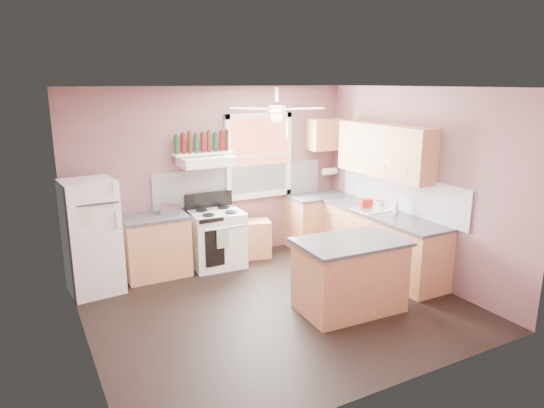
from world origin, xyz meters
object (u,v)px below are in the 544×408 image
stove (217,239)px  cart (253,240)px  toaster (171,208)px  island (350,277)px  refrigerator (92,237)px

stove → cart: stove is taller
toaster → island: bearing=-33.0°
island → toaster: bearing=127.7°
toaster → island: (1.56, -2.22, -0.56)m
refrigerator → island: bearing=-42.9°
toaster → stove: toaster is taller
island → stove: bearing=114.9°
stove → island: (0.89, -2.15, 0.00)m
refrigerator → cart: bearing=-0.9°
refrigerator → stove: (1.80, 0.09, -0.34)m
cart → island: island is taller
toaster → island: toaster is taller
cart → refrigerator: bearing=-160.0°
island → refrigerator: bearing=145.1°
stove → island: same height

